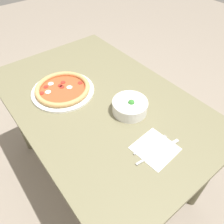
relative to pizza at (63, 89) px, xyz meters
name	(u,v)px	position (x,y,z in m)	size (l,w,h in m)	color
ground_plane	(103,171)	(0.17, 0.12, -0.76)	(8.00, 8.00, 0.00)	gray
dining_table	(100,113)	(0.17, 0.12, -0.12)	(1.26, 0.82, 0.74)	#706B4C
pizza	(63,89)	(0.00, 0.00, 0.00)	(0.34, 0.34, 0.04)	white
bowl	(130,106)	(0.34, 0.19, 0.02)	(0.17, 0.17, 0.08)	white
napkin	(154,149)	(0.58, 0.12, -0.02)	(0.17, 0.17, 0.00)	white
fork	(150,145)	(0.55, 0.11, -0.01)	(0.03, 0.18, 0.00)	silver
knife	(156,153)	(0.59, 0.11, -0.01)	(0.03, 0.23, 0.01)	silver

